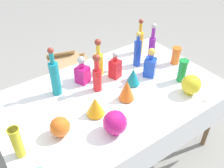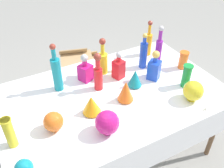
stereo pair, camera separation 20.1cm
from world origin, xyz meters
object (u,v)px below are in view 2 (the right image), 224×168
object	(u,v)px
round_bowl_1	(24,168)
round_bowl_2	(107,123)
slender_vase_1	(183,60)
round_bowl_0	(193,91)
tall_bottle_2	(143,54)
tall_bottle_5	(148,42)
slender_vase_2	(9,132)
fluted_vase_1	(91,104)
fluted_vase_2	(135,78)
square_decanter_1	(85,70)
tall_bottle_0	(103,60)
cardboard_box_behind_right	(78,70)
tall_bottle_1	(57,72)
tall_bottle_3	(98,74)
fluted_vase_0	(126,91)
square_decanter_0	(119,68)
round_bowl_3	(53,122)
tall_bottle_4	(158,50)
cardboard_box_behind_left	(89,69)
slender_vase_0	(187,75)
square_decanter_2	(154,68)

from	to	relation	value
round_bowl_1	round_bowl_2	distance (m)	0.58
slender_vase_1	round_bowl_0	world-z (taller)	same
tall_bottle_2	tall_bottle_5	world-z (taller)	tall_bottle_5
slender_vase_2	fluted_vase_1	world-z (taller)	slender_vase_2
fluted_vase_2	round_bowl_0	world-z (taller)	round_bowl_0
square_decanter_1	slender_vase_2	world-z (taller)	square_decanter_1
tall_bottle_0	cardboard_box_behind_right	size ratio (longest dim) A/B	0.71
round_bowl_2	tall_bottle_0	bearing A→B (deg)	65.81
round_bowl_0	round_bowl_2	xyz separation A→B (m)	(-0.76, 0.01, 0.00)
tall_bottle_1	tall_bottle_2	distance (m)	0.82
tall_bottle_3	fluted_vase_0	distance (m)	0.27
fluted_vase_0	round_bowl_2	world-z (taller)	fluted_vase_0
tall_bottle_1	square_decanter_0	world-z (taller)	tall_bottle_1
tall_bottle_1	round_bowl_3	size ratio (longest dim) A/B	2.89
tall_bottle_4	round_bowl_2	world-z (taller)	tall_bottle_4
round_bowl_2	tall_bottle_4	bearing A→B (deg)	33.00
tall_bottle_5	fluted_vase_2	world-z (taller)	tall_bottle_5
tall_bottle_0	slender_vase_2	world-z (taller)	tall_bottle_0
slender_vase_2	cardboard_box_behind_left	size ratio (longest dim) A/B	0.57
slender_vase_1	fluted_vase_1	bearing A→B (deg)	-171.27
tall_bottle_5	slender_vase_0	distance (m)	0.60
square_decanter_1	slender_vase_1	xyz separation A→B (m)	(0.88, -0.26, -0.01)
square_decanter_2	cardboard_box_behind_left	world-z (taller)	square_decanter_2
tall_bottle_2	square_decanter_1	bearing A→B (deg)	173.47
round_bowl_0	round_bowl_1	bearing A→B (deg)	-177.53
fluted_vase_1	tall_bottle_5	bearing A→B (deg)	31.08
tall_bottle_3	tall_bottle_4	distance (m)	0.65
tall_bottle_2	round_bowl_3	bearing A→B (deg)	-159.05
square_decanter_1	round_bowl_3	size ratio (longest dim) A/B	1.73
slender_vase_2	round_bowl_2	world-z (taller)	slender_vase_2
square_decanter_1	slender_vase_2	size ratio (longest dim) A/B	1.10
fluted_vase_0	cardboard_box_behind_right	size ratio (longest dim) A/B	0.37
tall_bottle_5	fluted_vase_1	size ratio (longest dim) A/B	2.33
square_decanter_1	tall_bottle_5	bearing A→B (deg)	8.49
fluted_vase_1	cardboard_box_behind_right	distance (m)	1.56
slender_vase_0	round_bowl_2	size ratio (longest dim) A/B	1.17
tall_bottle_5	square_decanter_2	size ratio (longest dim) A/B	1.30
fluted_vase_2	tall_bottle_5	bearing A→B (deg)	44.23
round_bowl_3	slender_vase_2	bearing A→B (deg)	-179.65
tall_bottle_4	tall_bottle_5	bearing A→B (deg)	78.05
cardboard_box_behind_right	round_bowl_3	bearing A→B (deg)	-116.13
tall_bottle_1	tall_bottle_0	bearing A→B (deg)	5.69
tall_bottle_3	square_decanter_0	xyz separation A→B (m)	(0.23, 0.06, -0.04)
tall_bottle_1	slender_vase_1	size ratio (longest dim) A/B	2.52
square_decanter_1	square_decanter_2	size ratio (longest dim) A/B	0.92
tall_bottle_1	square_decanter_2	world-z (taller)	tall_bottle_1
square_decanter_1	round_bowl_1	xyz separation A→B (m)	(-0.69, -0.71, -0.04)
square_decanter_2	fluted_vase_0	xyz separation A→B (m)	(-0.37, -0.14, -0.02)
tall_bottle_1	round_bowl_0	size ratio (longest dim) A/B	2.52
tall_bottle_4	cardboard_box_behind_right	bearing A→B (deg)	112.03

